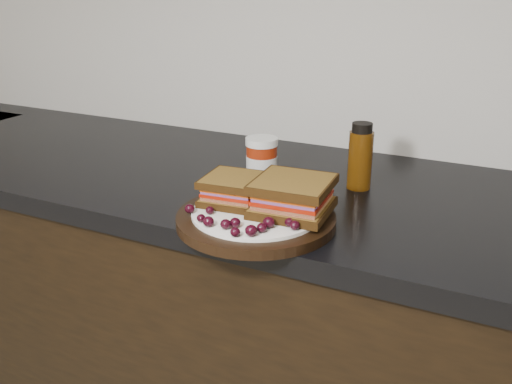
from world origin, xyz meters
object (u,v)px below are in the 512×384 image
Objects in this scene: sandwich_left at (234,189)px; condiment_jar at (262,161)px; plate at (256,219)px; oil_bottle at (360,156)px.

condiment_jar is (-0.03, 0.17, 0.00)m from sandwich_left.
sandwich_left is (-0.06, 0.02, 0.04)m from plate.
plate is 0.07m from sandwich_left.
sandwich_left is at bearing -81.17° from condiment_jar.
sandwich_left is 0.29m from oil_bottle.
oil_bottle reaches higher than plate.
plate is 0.21m from condiment_jar.
plate is 2.84× the size of condiment_jar.
sandwich_left is at bearing 158.11° from plate.
condiment_jar is at bearing 113.08° from plate.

